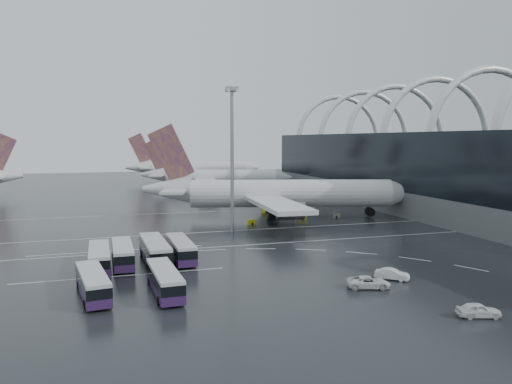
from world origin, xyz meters
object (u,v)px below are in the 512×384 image
object	(u,v)px
floodlight_mast	(232,141)
gse_cart_belly_c	(252,222)
van_curve_a	(369,282)
gse_cart_belly_d	(335,215)
van_curve_c	(392,274)
bus_row_near_a	(99,257)
airliner_gate_b	(214,178)
airliner_main	(277,194)
bus_row_near_c	(155,251)
airliner_gate_c	(192,169)
bus_row_far_c	(165,280)
bus_row_near_d	(181,249)
bus_row_near_b	(123,253)
gse_cart_belly_e	(266,210)
van_curve_b	(479,310)
bus_row_far_a	(93,283)
gse_cart_belly_a	(302,217)

from	to	relation	value
floodlight_mast	gse_cart_belly_c	distance (m)	19.61
van_curve_a	gse_cart_belly_c	xyz separation A→B (m)	(-0.60, 48.86, -0.23)
floodlight_mast	gse_cart_belly_d	distance (m)	34.01
van_curve_c	floodlight_mast	distance (m)	44.74
bus_row_near_a	van_curve_a	bearing A→B (deg)	-121.64
airliner_gate_b	airliner_main	bearing A→B (deg)	-70.59
bus_row_near_c	floodlight_mast	world-z (taller)	floodlight_mast
airliner_gate_c	bus_row_far_c	world-z (taller)	airliner_gate_c
airliner_main	bus_row_near_d	xyz separation A→B (m)	(-27.86, -35.09, -3.80)
van_curve_c	airliner_gate_c	bearing A→B (deg)	40.39
bus_row_near_b	airliner_gate_c	bearing A→B (deg)	-13.70
airliner_gate_b	gse_cart_belly_e	size ratio (longest dim) A/B	26.43
airliner_gate_c	van_curve_b	size ratio (longest dim) A/B	13.48
bus_row_far_a	van_curve_b	world-z (taller)	bus_row_far_a
floodlight_mast	gse_cart_belly_e	xyz separation A→B (m)	(14.59, 23.09, -17.37)
bus_row_near_a	van_curve_b	distance (m)	49.13
bus_row_far_a	floodlight_mast	xyz separation A→B (m)	(25.90, 35.75, 16.28)
bus_row_far_a	gse_cart_belly_d	bearing A→B (deg)	-57.26
bus_row_near_d	airliner_gate_b	bearing A→B (deg)	-16.04
bus_row_near_d	bus_row_far_a	xyz separation A→B (m)	(-12.49, -15.02, -0.07)
airliner_gate_c	bus_row_near_d	xyz separation A→B (m)	(-26.46, -143.21, -3.60)
airliner_gate_c	gse_cart_belly_a	world-z (taller)	airliner_gate_c
van_curve_c	gse_cart_belly_d	xyz separation A→B (m)	(16.03, 49.57, -0.17)
airliner_main	van_curve_b	size ratio (longest dim) A/B	14.56
airliner_gate_c	bus_row_near_d	distance (m)	145.68
bus_row_near_b	gse_cart_belly_e	distance (m)	57.49
airliner_main	bus_row_far_a	world-z (taller)	airliner_main
bus_row_near_a	bus_row_far_c	size ratio (longest dim) A/B	1.02
van_curve_a	van_curve_c	size ratio (longest dim) A/B	1.22
bus_row_near_a	bus_row_far_c	xyz separation A→B (m)	(7.53, -14.02, -0.04)
airliner_gate_b	bus_row_near_c	size ratio (longest dim) A/B	3.80
airliner_gate_c	van_curve_c	distance (m)	162.24
gse_cart_belly_c	gse_cart_belly_e	size ratio (longest dim) A/B	0.93
gse_cart_belly_c	gse_cart_belly_d	bearing A→B (deg)	8.38
gse_cart_belly_d	van_curve_b	bearing A→B (deg)	-103.25
bus_row_near_a	floodlight_mast	distance (m)	37.76
bus_row_near_d	bus_row_near_c	bearing A→B (deg)	101.37
bus_row_near_d	airliner_main	bearing A→B (deg)	-39.49
bus_row_far_a	airliner_gate_b	bearing A→B (deg)	-26.65
bus_row_far_c	floodlight_mast	world-z (taller)	floodlight_mast
airliner_gate_b	gse_cart_belly_c	distance (m)	72.26
airliner_gate_b	bus_row_near_b	xyz separation A→B (m)	(-35.17, -99.75, -3.04)
bus_row_near_b	bus_row_far_a	world-z (taller)	bus_row_near_b
airliner_main	bus_row_near_b	bearing A→B (deg)	-120.79
bus_row_far_a	gse_cart_belly_a	distance (m)	64.13
gse_cart_belly_a	bus_row_far_a	bearing A→B (deg)	-134.52
bus_row_far_a	airliner_main	bearing A→B (deg)	-46.61
bus_row_far_a	bus_row_near_a	bearing A→B (deg)	-10.65
airliner_main	gse_cart_belly_d	distance (m)	14.67
van_curve_a	floodlight_mast	bearing A→B (deg)	26.18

